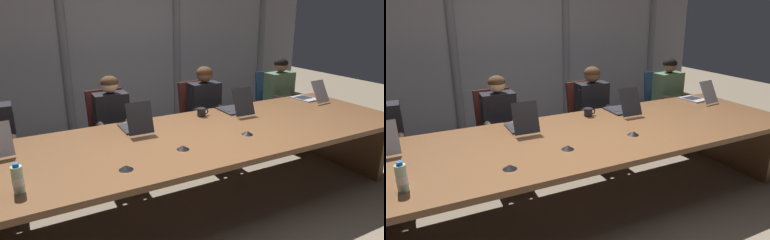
# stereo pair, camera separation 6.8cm
# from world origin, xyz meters

# --- Properties ---
(ground_plane) EXTENTS (13.73, 13.73, 0.00)m
(ground_plane) POSITION_xyz_m (0.00, 0.00, 0.00)
(ground_plane) COLOR #7F705B
(conference_table) EXTENTS (4.33, 1.42, 0.72)m
(conference_table) POSITION_xyz_m (0.00, 0.00, 0.59)
(conference_table) COLOR brown
(conference_table) RESTS_ON ground_plane
(curtain_backdrop) EXTENTS (6.86, 0.17, 2.64)m
(curtain_backdrop) POSITION_xyz_m (0.00, 2.50, 1.32)
(curtain_backdrop) COLOR #9999A0
(curtain_backdrop) RESTS_ON ground_plane
(laptop_left_mid) EXTENTS (0.26, 0.42, 0.31)m
(laptop_left_mid) POSITION_xyz_m (-0.57, 0.39, 0.78)
(laptop_left_mid) COLOR #2D2D33
(laptop_left_mid) RESTS_ON conference_table
(laptop_center) EXTENTS (0.25, 0.45, 0.31)m
(laptop_center) POSITION_xyz_m (0.64, 0.44, 0.78)
(laptop_center) COLOR #2D2D33
(laptop_center) RESTS_ON conference_table
(laptop_right_mid) EXTENTS (0.28, 0.47, 0.28)m
(laptop_right_mid) POSITION_xyz_m (1.80, 0.43, 0.78)
(laptop_right_mid) COLOR #BCBCC1
(laptop_right_mid) RESTS_ON conference_table
(office_chair_left_mid) EXTENTS (0.60, 0.60, 0.96)m
(office_chair_left_mid) POSITION_xyz_m (-0.63, 1.10, 0.36)
(office_chair_left_mid) COLOR #511E19
(office_chair_left_mid) RESTS_ON ground_plane
(office_chair_center) EXTENTS (0.60, 0.61, 0.95)m
(office_chair_center) POSITION_xyz_m (0.57, 1.10, 0.35)
(office_chair_center) COLOR #511E19
(office_chair_center) RESTS_ON ground_plane
(office_chair_right_mid) EXTENTS (0.60, 0.61, 0.97)m
(office_chair_right_mid) POSITION_xyz_m (1.82, 1.10, 0.36)
(office_chair_right_mid) COLOR navy
(office_chair_right_mid) RESTS_ON ground_plane
(person_left_mid) EXTENTS (0.40, 0.56, 1.16)m
(person_left_mid) POSITION_xyz_m (-0.63, 0.94, 0.66)
(person_left_mid) COLOR black
(person_left_mid) RESTS_ON ground_plane
(person_center) EXTENTS (0.41, 0.55, 1.17)m
(person_center) POSITION_xyz_m (0.57, 0.95, 0.67)
(person_center) COLOR black
(person_center) RESTS_ON ground_plane
(person_right_mid) EXTENTS (0.44, 0.56, 1.19)m
(person_right_mid) POSITION_xyz_m (1.83, 0.95, 0.68)
(person_right_mid) COLOR #4C6B4C
(person_right_mid) RESTS_ON ground_plane
(water_bottle_primary) EXTENTS (0.07, 0.07, 0.21)m
(water_bottle_primary) POSITION_xyz_m (-1.66, -0.40, 0.81)
(water_bottle_primary) COLOR #ADD1B2
(water_bottle_primary) RESTS_ON conference_table
(coffee_mug_near) EXTENTS (0.14, 0.09, 0.09)m
(coffee_mug_near) POSITION_xyz_m (0.23, 0.50, 0.77)
(coffee_mug_near) COLOR black
(coffee_mug_near) RESTS_ON conference_table
(conference_mic_left_side) EXTENTS (0.11, 0.11, 0.03)m
(conference_mic_left_side) POSITION_xyz_m (0.31, -0.23, 0.74)
(conference_mic_left_side) COLOR black
(conference_mic_left_side) RESTS_ON conference_table
(conference_mic_middle) EXTENTS (0.11, 0.11, 0.03)m
(conference_mic_middle) POSITION_xyz_m (-0.39, -0.26, 0.74)
(conference_mic_middle) COLOR black
(conference_mic_middle) RESTS_ON conference_table
(conference_mic_right_side) EXTENTS (0.11, 0.11, 0.03)m
(conference_mic_right_side) POSITION_xyz_m (-0.94, -0.41, 0.74)
(conference_mic_right_side) COLOR black
(conference_mic_right_side) RESTS_ON conference_table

